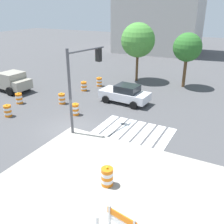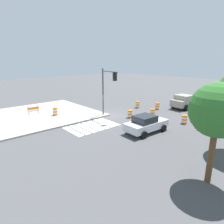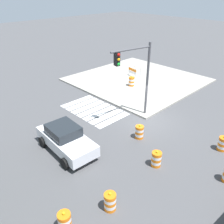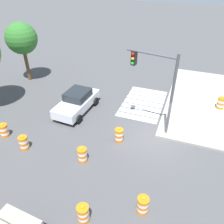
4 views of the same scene
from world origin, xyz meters
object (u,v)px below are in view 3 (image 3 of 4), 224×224
(traffic_barrel_near_corner, at_px, (139,132))
(traffic_barrel_on_sidewalk, at_px, (131,81))
(traffic_barrel_lane_center, at_px, (65,222))
(traffic_barrel_median_far, at_px, (156,159))
(traffic_barrel_far_curb, at_px, (223,144))
(construction_barricade, at_px, (133,71))
(traffic_light_pole, at_px, (136,70))
(traffic_barrel_crosswalk_end, at_px, (110,202))
(sports_car, at_px, (66,139))

(traffic_barrel_near_corner, height_order, traffic_barrel_on_sidewalk, traffic_barrel_on_sidewalk)
(traffic_barrel_lane_center, relative_size, traffic_barrel_on_sidewalk, 1.00)
(traffic_barrel_median_far, relative_size, traffic_barrel_far_curb, 1.00)
(construction_barricade, bearing_deg, traffic_light_pole, 131.41)
(traffic_barrel_crosswalk_end, distance_m, traffic_barrel_lane_center, 2.12)
(traffic_barrel_on_sidewalk, bearing_deg, sports_car, 110.90)
(traffic_barrel_far_curb, xyz_separation_m, construction_barricade, (12.52, -5.95, 0.27))
(traffic_barrel_lane_center, height_order, traffic_light_pole, traffic_light_pole)
(traffic_barrel_on_sidewalk, bearing_deg, traffic_barrel_crosswalk_end, 127.97)
(sports_car, xyz_separation_m, traffic_barrel_median_far, (-4.75, -2.79, -0.36))
(sports_car, xyz_separation_m, traffic_light_pole, (-0.33, -5.91, 3.10))
(traffic_barrel_lane_center, distance_m, traffic_light_pole, 10.56)
(traffic_barrel_far_curb, bearing_deg, traffic_barrel_median_far, 64.32)
(traffic_barrel_lane_center, bearing_deg, sports_car, -35.06)
(traffic_barrel_far_curb, relative_size, construction_barricade, 0.76)
(traffic_barrel_near_corner, distance_m, traffic_barrel_crosswalk_end, 6.02)
(sports_car, bearing_deg, traffic_barrel_crosswalk_end, 167.58)
(traffic_barrel_median_far, bearing_deg, sports_car, 30.43)
(traffic_barrel_far_curb, distance_m, construction_barricade, 13.86)
(traffic_barrel_crosswalk_end, bearing_deg, traffic_barrel_median_far, -85.27)
(traffic_barrel_median_far, distance_m, traffic_barrel_far_curb, 4.56)
(traffic_barrel_lane_center, distance_m, construction_barricade, 19.03)
(traffic_barrel_crosswalk_end, distance_m, traffic_light_pole, 9.15)
(traffic_barrel_on_sidewalk, relative_size, construction_barricade, 0.76)
(traffic_barrel_near_corner, bearing_deg, traffic_barrel_on_sidewalk, -44.92)
(traffic_barrel_crosswalk_end, bearing_deg, traffic_barrel_far_curb, -101.65)
(traffic_barrel_crosswalk_end, relative_size, traffic_barrel_median_far, 1.00)
(traffic_barrel_on_sidewalk, distance_m, construction_barricade, 2.91)
(traffic_barrel_near_corner, relative_size, traffic_barrel_median_far, 1.00)
(traffic_barrel_near_corner, relative_size, construction_barricade, 0.76)
(traffic_barrel_crosswalk_end, relative_size, traffic_barrel_lane_center, 1.00)
(traffic_barrel_far_curb, relative_size, traffic_barrel_on_sidewalk, 1.00)
(traffic_barrel_lane_center, distance_m, traffic_barrel_on_sidewalk, 16.14)
(traffic_barrel_far_curb, height_order, traffic_light_pole, traffic_light_pole)
(traffic_barrel_median_far, bearing_deg, traffic_light_pole, -35.20)
(sports_car, height_order, traffic_barrel_lane_center, sports_car)
(sports_car, xyz_separation_m, traffic_barrel_crosswalk_end, (-5.07, 1.12, -0.36))
(traffic_barrel_near_corner, bearing_deg, traffic_barrel_crosswalk_end, 117.39)
(traffic_barrel_median_far, relative_size, traffic_barrel_on_sidewalk, 1.00)
(traffic_barrel_median_far, distance_m, traffic_light_pole, 6.42)
(traffic_barrel_near_corner, bearing_deg, traffic_barrel_median_far, 149.51)
(traffic_barrel_near_corner, bearing_deg, traffic_barrel_lane_center, 106.59)
(sports_car, xyz_separation_m, construction_barricade, (5.79, -12.85, -0.09))
(traffic_barrel_near_corner, height_order, traffic_barrel_lane_center, same)
(sports_car, height_order, traffic_barrel_median_far, sports_car)
(traffic_barrel_far_curb, bearing_deg, traffic_barrel_on_sidewalk, -18.70)
(traffic_barrel_crosswalk_end, height_order, traffic_barrel_median_far, same)
(construction_barricade, relative_size, traffic_light_pole, 0.25)
(traffic_barrel_crosswalk_end, bearing_deg, sports_car, -12.42)
(traffic_barrel_crosswalk_end, distance_m, traffic_barrel_median_far, 3.92)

